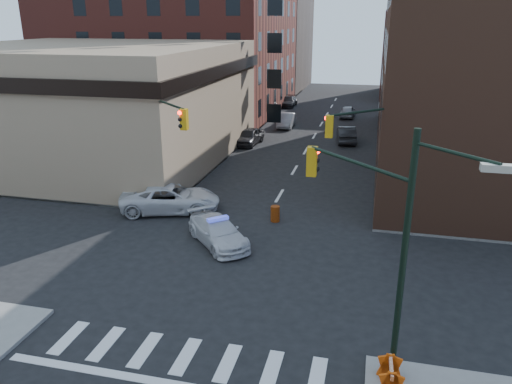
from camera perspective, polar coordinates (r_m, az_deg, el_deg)
The scene contains 27 objects.
ground at distance 23.55m, azimuth -2.00°, elevation -8.43°, with size 140.00×140.00×0.00m, color black.
sidewalk_nw at distance 61.07m, azimuth -14.87°, elevation 8.36°, with size 34.00×54.50×0.15m, color gray.
bank_building at distance 43.51m, azimuth -18.32°, elevation 9.78°, with size 22.00×22.00×9.00m, color #8D755C.
apartment_block at distance 64.76m, azimuth -8.91°, elevation 19.96°, with size 25.00×25.00×24.00m, color maroon.
commercial_row_ne at distance 43.38m, azimuth 23.80°, elevation 12.46°, with size 14.00×34.00×14.00m, color #533021.
filler_nw at distance 84.94m, azimuth -1.31°, elevation 17.25°, with size 20.00×18.00×16.00m, color #50443C.
filler_ne at distance 78.67m, azimuth 20.26°, elevation 14.50°, with size 16.00×16.00×12.00m, color maroon.
signal_pole_se at distance 15.87m, azimuth 13.78°, elevation -4.80°, with size 5.40×5.27×8.00m.
signal_pole_nw at distance 28.67m, azimuth -10.61°, elevation 5.62°, with size 3.58×3.67×8.00m.
signal_pole_ne at distance 26.27m, azimuth 13.50°, elevation 4.17°, with size 3.67×3.58×8.00m.
tree_ne_near at distance 46.71m, azimuth 15.82°, elevation 9.35°, with size 3.00×3.00×4.85m.
tree_ne_far at distance 54.61m, azimuth 15.61°, elevation 10.71°, with size 3.00×3.00×4.85m.
police_car at distance 25.51m, azimuth -4.37°, elevation -4.54°, with size 1.86×4.58×1.33m, color silver.
pickup at distance 30.06m, azimuth -9.75°, elevation -0.73°, with size 2.69×5.83×1.62m, color silver.
parked_car_wnear at distance 45.77m, azimuth -0.78°, elevation 6.37°, with size 1.75×4.36×1.49m, color black.
parked_car_wfar at distance 53.44m, azimuth 3.50°, elevation 8.18°, with size 1.52×4.35×1.43m, color gray.
parked_car_wdeep at distance 66.39m, azimuth 3.75°, elevation 10.28°, with size 1.81×4.46×1.30m, color black.
parked_car_enear at distance 47.40m, azimuth 10.28°, elevation 6.52°, with size 1.58×4.54×1.50m, color black.
parked_car_efar at distance 59.71m, azimuth 10.43°, elevation 9.03°, with size 1.61×3.99×1.36m, color #93949B.
pedestrian_a at distance 32.90m, azimuth -12.62°, elevation 1.27°, with size 0.65×0.43×1.78m, color black.
pedestrian_b at distance 32.44m, azimuth -16.54°, elevation 0.59°, with size 0.83×0.64×1.70m, color black.
pedestrian_c at distance 35.48m, azimuth -18.42°, elevation 1.99°, with size 1.01×0.42×1.72m, color black.
barrel_road at distance 28.31m, azimuth 2.20°, elevation -2.49°, with size 0.51×0.51×0.91m, color #E4550A.
barrel_bank at distance 30.09m, azimuth -9.16°, elevation -1.23°, with size 0.60×0.60×1.06m, color #F04F0B.
barricade_se_a at distance 16.77m, azimuth 15.09°, elevation -19.64°, with size 1.14×0.57×0.86m, color #F0490B, non-canonical shape.
barricade_nw_a at distance 31.15m, azimuth -13.64°, elevation -0.65°, with size 1.25×0.63×0.94m, color red, non-canonical shape.
barricade_nw_b at distance 33.56m, azimuth -15.72°, elevation 0.68°, with size 1.36×0.68×1.02m, color orange, non-canonical shape.
Camera 1 is at (5.67, -20.08, 10.92)m, focal length 35.00 mm.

